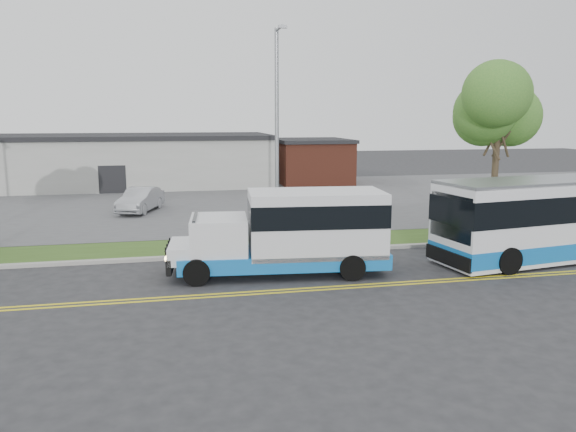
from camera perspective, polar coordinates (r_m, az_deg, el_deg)
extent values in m
plane|color=#28282B|center=(22.76, -7.23, -4.87)|extent=(140.00, 140.00, 0.00)
cube|color=yellow|center=(19.08, -6.26, -7.80)|extent=(70.00, 0.12, 0.01)
cube|color=yellow|center=(18.80, -6.17, -8.08)|extent=(70.00, 0.12, 0.01)
cube|color=#9E9B93|center=(23.81, -7.46, -4.03)|extent=(80.00, 0.30, 0.15)
cube|color=#344C19|center=(25.56, -7.77, -3.11)|extent=(80.00, 3.30, 0.10)
cube|color=#4C4C4F|center=(39.40, -9.29, 1.51)|extent=(80.00, 25.00, 0.10)
cube|color=#9E9E99|center=(49.27, -16.93, 5.19)|extent=(25.00, 10.00, 4.00)
cube|color=black|center=(49.15, -17.06, 7.71)|extent=(25.40, 10.40, 0.35)
cube|color=black|center=(44.45, -17.40, 3.51)|extent=(2.00, 0.15, 2.20)
cube|color=brown|center=(49.63, 2.39, 5.42)|extent=(6.00, 7.00, 3.60)
cube|color=black|center=(49.50, 2.41, 7.67)|extent=(6.30, 7.30, 0.30)
cylinder|color=#3B2D20|center=(29.66, 20.20, 2.96)|extent=(0.32, 0.32, 4.76)
ellipsoid|color=#377027|center=(29.47, 20.65, 10.19)|extent=(5.20, 5.20, 4.42)
cylinder|color=gray|center=(25.19, -1.14, 7.83)|extent=(0.18, 0.18, 9.50)
cylinder|color=gray|center=(24.76, -0.86, 18.58)|extent=(0.12, 1.40, 0.12)
cube|color=gray|center=(24.12, -0.55, 18.69)|extent=(0.35, 0.18, 0.12)
cube|color=#1165B8|center=(21.16, -0.51, -4.20)|extent=(7.90, 3.29, 0.57)
cube|color=silver|center=(21.04, 2.85, -0.67)|extent=(5.20, 3.05, 2.38)
cube|color=black|center=(20.97, 2.86, 0.40)|extent=(5.22, 3.09, 0.85)
cube|color=silver|center=(20.84, -7.03, -1.95)|extent=(2.25, 2.61, 1.36)
cube|color=black|center=(20.82, -9.38, -1.38)|extent=(0.31, 2.15, 1.02)
cube|color=silver|center=(21.01, -10.40, -3.52)|extent=(1.34, 2.41, 0.62)
cube|color=black|center=(21.13, -11.75, -4.44)|extent=(0.38, 2.33, 0.57)
sphere|color=#FFD88C|center=(20.25, -12.15, -4.26)|extent=(0.25, 0.25, 0.23)
sphere|color=#FFD88C|center=(21.89, -11.74, -3.17)|extent=(0.25, 0.25, 0.23)
cylinder|color=black|center=(19.93, -9.27, -5.68)|extent=(0.98, 0.40, 0.95)
cylinder|color=black|center=(22.29, -9.00, -3.98)|extent=(0.98, 0.40, 0.95)
cylinder|color=black|center=(20.42, 6.53, -5.23)|extent=(0.98, 0.40, 0.95)
cylinder|color=black|center=(22.73, 5.13, -3.62)|extent=(0.98, 0.40, 0.95)
cube|color=silver|center=(26.23, 26.71, -0.11)|extent=(12.26, 4.51, 3.16)
cube|color=#1165B8|center=(26.42, 26.52, -2.44)|extent=(12.29, 4.53, 0.65)
cube|color=black|center=(26.14, 26.81, 1.18)|extent=(12.31, 4.56, 1.04)
cube|color=black|center=(22.20, 16.29, -0.11)|extent=(0.49, 2.49, 1.74)
cube|color=black|center=(22.47, 15.94, -4.09)|extent=(0.54, 2.71, 0.54)
cube|color=gray|center=(26.02, 26.99, 3.36)|extent=(12.26, 4.51, 0.13)
cylinder|color=black|center=(22.61, 21.50, -4.25)|extent=(1.09, 0.50, 1.05)
cylinder|color=black|center=(24.51, 17.49, -2.93)|extent=(1.09, 0.50, 1.05)
imported|color=#A3A5AA|center=(35.35, -14.77, 1.61)|extent=(2.88, 4.71, 1.47)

